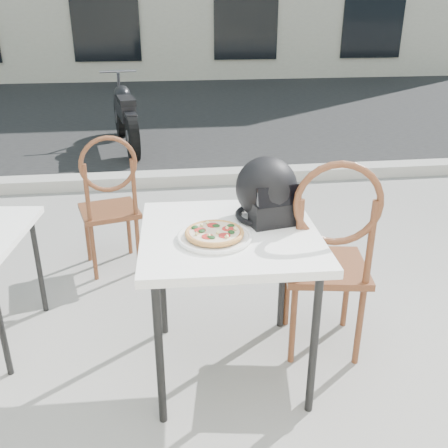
{
  "coord_description": "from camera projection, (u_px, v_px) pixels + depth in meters",
  "views": [
    {
      "loc": [
        -0.63,
        -2.1,
        1.75
      ],
      "look_at": [
        -0.35,
        -0.03,
        0.83
      ],
      "focal_mm": 40.0,
      "sensor_mm": 36.0,
      "label": 1
    }
  ],
  "objects": [
    {
      "name": "helmet",
      "position": [
        267.0,
        192.0,
        2.42
      ],
      "size": [
        0.36,
        0.37,
        0.31
      ],
      "rotation": [
        0.0,
        0.0,
        0.2
      ],
      "color": "black",
      "rests_on": "cafe_table_main"
    },
    {
      "name": "street_asphalt",
      "position": [
        191.0,
        111.0,
        9.04
      ],
      "size": [
        30.0,
        8.0,
        0.0
      ],
      "primitive_type": "cube",
      "color": "black",
      "rests_on": "ground"
    },
    {
      "name": "pizza",
      "position": [
        214.0,
        233.0,
        2.24
      ],
      "size": [
        0.29,
        0.29,
        0.03
      ],
      "rotation": [
        0.0,
        0.0,
        0.1
      ],
      "color": "tan",
      "rests_on": "plate"
    },
    {
      "name": "curb",
      "position": [
        218.0,
        176.0,
        5.39
      ],
      "size": [
        30.0,
        0.25,
        0.12
      ],
      "primitive_type": "cube",
      "color": "#A7A59D",
      "rests_on": "ground"
    },
    {
      "name": "cafe_table_main",
      "position": [
        230.0,
        245.0,
        2.35
      ],
      "size": [
        0.86,
        0.86,
        0.78
      ],
      "rotation": [
        0.0,
        0.0,
        -0.04
      ],
      "color": "white",
      "rests_on": "ground"
    },
    {
      "name": "plate",
      "position": [
        215.0,
        237.0,
        2.25
      ],
      "size": [
        0.45,
        0.45,
        0.02
      ],
      "rotation": [
        0.0,
        0.0,
        0.44
      ],
      "color": "white",
      "rests_on": "cafe_table_main"
    },
    {
      "name": "ground",
      "position": [
        287.0,
        360.0,
        2.69
      ],
      "size": [
        80.0,
        80.0,
        0.0
      ],
      "primitive_type": "plane",
      "color": "gray",
      "rests_on": "ground"
    },
    {
      "name": "cafe_chair_main",
      "position": [
        330.0,
        250.0,
        2.51
      ],
      "size": [
        0.49,
        0.49,
        1.12
      ],
      "rotation": [
        0.0,
        0.0,
        2.97
      ],
      "color": "brown",
      "rests_on": "ground"
    },
    {
      "name": "motorcycle",
      "position": [
        125.0,
        116.0,
        6.58
      ],
      "size": [
        0.53,
        1.89,
        0.95
      ],
      "rotation": [
        0.0,
        0.0,
        0.16
      ],
      "color": "black",
      "rests_on": "street_asphalt"
    },
    {
      "name": "cafe_chair_side",
      "position": [
        109.0,
        197.0,
        3.38
      ],
      "size": [
        0.47,
        0.47,
        1.01
      ],
      "rotation": [
        0.0,
        0.0,
        3.39
      ],
      "color": "brown",
      "rests_on": "ground"
    }
  ]
}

